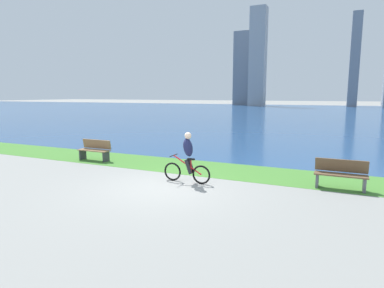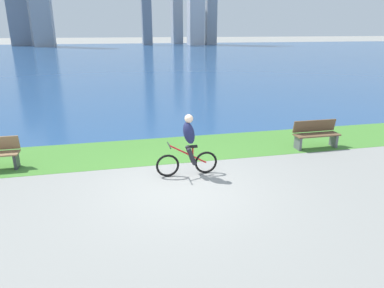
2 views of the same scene
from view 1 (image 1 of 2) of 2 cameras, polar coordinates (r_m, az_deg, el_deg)
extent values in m
plane|color=gray|center=(10.13, -4.67, -7.66)|extent=(300.00, 300.00, 0.00)
cube|color=#478433|center=(12.68, 1.81, -4.25)|extent=(120.00, 2.56, 0.01)
cube|color=navy|center=(54.16, 19.53, 5.20)|extent=(300.00, 82.38, 0.00)
torus|color=black|center=(10.81, -3.46, -4.89)|extent=(0.62, 0.06, 0.62)
torus|color=black|center=(10.38, 1.65, -5.46)|extent=(0.62, 0.06, 0.62)
cylinder|color=red|center=(10.51, -0.84, -3.70)|extent=(1.01, 0.04, 0.60)
cylinder|color=red|center=(10.47, -0.19, -4.04)|extent=(0.04, 0.04, 0.46)
cube|color=black|center=(10.41, -0.19, -2.70)|extent=(0.24, 0.10, 0.05)
cylinder|color=black|center=(10.67, -3.25, -1.99)|extent=(0.03, 0.52, 0.03)
ellipsoid|color=#1E234C|center=(10.39, -0.71, -0.59)|extent=(0.40, 0.36, 0.65)
sphere|color=beige|center=(10.33, -0.72, 1.49)|extent=(0.22, 0.22, 0.22)
cylinder|color=#26262D|center=(10.40, -0.68, -4.07)|extent=(0.27, 0.11, 0.49)
cylinder|color=#26262D|center=(10.57, -0.22, -3.85)|extent=(0.27, 0.11, 0.49)
cube|color=olive|center=(14.68, -16.95, -1.08)|extent=(1.50, 0.45, 0.04)
cube|color=olive|center=(14.78, -16.49, -0.01)|extent=(1.50, 0.11, 0.40)
cube|color=#38383D|center=(14.30, -14.95, -2.16)|extent=(0.08, 0.37, 0.45)
cube|color=#38383D|center=(15.15, -18.76, -1.73)|extent=(0.08, 0.37, 0.45)
cube|color=brown|center=(10.76, 24.80, -4.98)|extent=(1.50, 0.45, 0.04)
cube|color=brown|center=(10.90, 24.88, -3.47)|extent=(1.50, 0.11, 0.40)
cube|color=#595960|center=(10.85, 28.17, -6.34)|extent=(0.08, 0.37, 0.45)
cube|color=#595960|center=(10.83, 21.27, -5.92)|extent=(0.08, 0.37, 0.45)
cube|color=slate|center=(91.96, 8.88, 12.98)|extent=(4.30, 3.28, 19.72)
cube|color=#8C939E|center=(85.13, 11.57, 14.77)|extent=(3.90, 3.30, 24.18)
cube|color=slate|center=(86.43, 26.83, 13.09)|extent=(2.14, 2.79, 21.64)
camera|label=2|loc=(6.33, -58.78, 12.70)|focal=32.49mm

